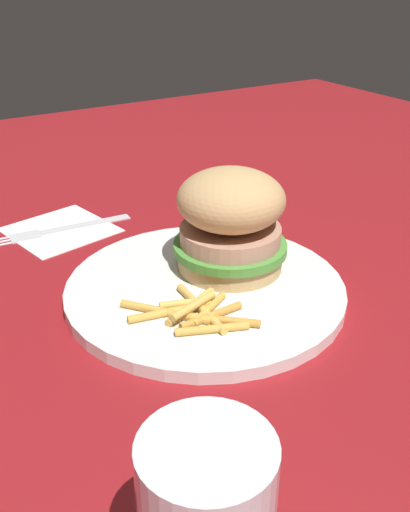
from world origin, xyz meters
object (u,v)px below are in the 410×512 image
at_px(fries_pile, 195,312).
at_px(napkin, 60,230).
at_px(fork, 59,228).
at_px(plate, 205,289).
at_px(sandwich, 231,221).

height_order(fries_pile, napkin, fries_pile).
relative_size(napkin, fork, 0.63).
bearing_deg(fork, napkin, -93.98).
xyz_separation_m(napkin, fork, (0.00, 0.00, 0.00)).
bearing_deg(fries_pile, plate, -40.94).
height_order(sandwich, fork, sandwich).
bearing_deg(plate, fries_pile, 139.06).
xyz_separation_m(plate, fries_pile, (-0.04, 0.04, 0.01)).
bearing_deg(fries_pile, napkin, 7.30).
height_order(fries_pile, fork, fries_pile).
bearing_deg(fries_pile, fork, 7.65).
bearing_deg(sandwich, plate, 112.90).
xyz_separation_m(plate, sandwich, (0.02, -0.04, 0.06)).
bearing_deg(sandwich, fries_pile, 127.76).
relative_size(plate, fork, 1.54).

